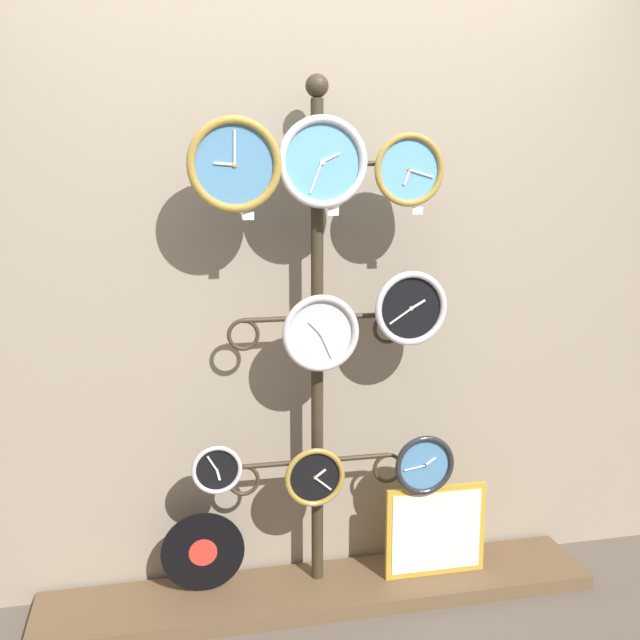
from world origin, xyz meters
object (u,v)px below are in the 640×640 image
object	(u,v)px
clock_bottom_center	(315,477)
clock_middle_right	(411,308)
clock_top_center	(321,162)
clock_bottom_left	(217,469)
display_stand	(317,393)
clock_middle_center	(321,333)
vinyl_record	(203,552)
picture_frame	(436,531)
clock_top_left	(234,165)
clock_bottom_right	(424,465)
clock_top_right	(409,170)

from	to	relation	value
clock_bottom_center	clock_middle_right	bearing A→B (deg)	2.77
clock_top_center	clock_bottom_left	distance (m)	1.18
clock_top_center	display_stand	bearing A→B (deg)	87.09
clock_middle_center	clock_bottom_center	size ratio (longest dim) A/B	1.24
clock_top_center	clock_middle_center	xyz separation A→B (m)	(-0.00, 0.00, -0.62)
clock_bottom_left	vinyl_record	world-z (taller)	clock_bottom_left
display_stand	clock_middle_center	size ratio (longest dim) A/B	6.98
vinyl_record	picture_frame	distance (m)	0.93
display_stand	clock_top_left	xyz separation A→B (m)	(-0.31, -0.12, 0.87)
clock_bottom_center	clock_bottom_right	size ratio (longest dim) A/B	0.96
clock_middle_center	clock_bottom_center	bearing A→B (deg)	-162.21
clock_middle_center	picture_frame	bearing A→B (deg)	0.79
clock_top_left	clock_bottom_left	bearing A→B (deg)	165.27
clock_top_right	clock_bottom_right	world-z (taller)	clock_top_right
display_stand	clock_bottom_center	xyz separation A→B (m)	(-0.03, -0.10, -0.30)
clock_top_left	clock_bottom_right	distance (m)	1.36
clock_top_center	picture_frame	size ratio (longest dim) A/B	0.78
clock_middle_right	clock_bottom_right	world-z (taller)	clock_middle_right
clock_top_right	clock_top_center	bearing A→B (deg)	177.88
clock_middle_right	vinyl_record	xyz separation A→B (m)	(-0.80, 0.07, -0.95)
display_stand	vinyl_record	distance (m)	0.76
clock_middle_center	clock_bottom_left	bearing A→B (deg)	-179.43
clock_top_right	clock_middle_right	distance (m)	0.52
clock_bottom_center	clock_middle_center	bearing A→B (deg)	17.79
clock_middle_center	clock_bottom_left	distance (m)	0.63
clock_bottom_right	vinyl_record	distance (m)	0.93
clock_top_center	vinyl_record	bearing A→B (deg)	169.43
clock_top_left	clock_bottom_left	xyz separation A→B (m)	(-0.09, 0.02, -1.10)
picture_frame	vinyl_record	bearing A→B (deg)	175.26
display_stand	clock_top_left	bearing A→B (deg)	-159.68
clock_top_left	vinyl_record	world-z (taller)	clock_top_left
clock_middle_right	clock_top_center	bearing A→B (deg)	-178.25
clock_top_center	vinyl_record	world-z (taller)	clock_top_center
display_stand	picture_frame	xyz separation A→B (m)	(0.47, -0.08, -0.58)
clock_top_center	clock_top_right	bearing A→B (deg)	-2.12
vinyl_record	clock_bottom_right	bearing A→B (deg)	-6.26
clock_top_left	clock_middle_center	size ratio (longest dim) A/B	1.13
clock_top_left	clock_bottom_right	bearing A→B (deg)	1.21
clock_middle_center	clock_bottom_left	world-z (taller)	clock_middle_center
clock_bottom_left	clock_bottom_right	xyz separation A→B (m)	(0.81, -0.01, -0.05)
display_stand	clock_top_right	distance (m)	0.91
clock_bottom_center	picture_frame	size ratio (longest dim) A/B	0.56
display_stand	picture_frame	distance (m)	0.75
clock_middle_right	clock_bottom_left	distance (m)	0.94
display_stand	picture_frame	size ratio (longest dim) A/B	4.83
display_stand	clock_top_right	xyz separation A→B (m)	(0.32, -0.10, 0.85)
display_stand	clock_bottom_left	xyz separation A→B (m)	(-0.40, -0.09, -0.24)
display_stand	clock_bottom_left	distance (m)	0.48
clock_bottom_right	picture_frame	distance (m)	0.30
clock_middle_right	clock_bottom_center	world-z (taller)	clock_middle_right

